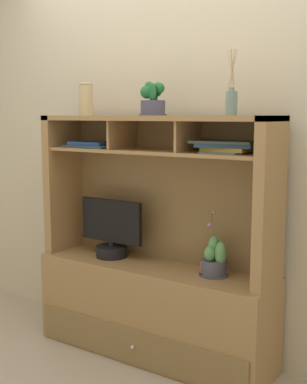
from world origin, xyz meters
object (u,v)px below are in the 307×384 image
at_px(magazine_stack_left, 92,145).
at_px(potted_fern, 215,261).
at_px(diffuser_bottle, 231,102).
at_px(potted_orchid, 211,267).
at_px(ceramic_vase, 86,99).
at_px(magazine_stack_centre, 226,146).
at_px(tv_monitor, 112,233).
at_px(media_console, 154,284).
at_px(potted_succulent, 153,101).

bearing_deg(magazine_stack_left, potted_fern, 2.28).
xyz_separation_m(magazine_stack_left, diffuser_bottle, (0.95, 0.03, 0.26)).
xyz_separation_m(potted_orchid, ceramic_vase, (-0.87, -0.06, 0.96)).
bearing_deg(magazine_stack_centre, tv_monitor, -178.93).
distance_m(tv_monitor, potted_fern, 0.74).
height_order(magazine_stack_left, diffuser_bottle, diffuser_bottle).
xyz_separation_m(media_console, potted_fern, (0.41, 0.01, 0.21)).
bearing_deg(tv_monitor, potted_succulent, -2.41).
height_order(diffuser_bottle, ceramic_vase, diffuser_bottle).
height_order(potted_fern, diffuser_bottle, diffuser_bottle).
bearing_deg(potted_succulent, tv_monitor, 177.59).
bearing_deg(media_console, potted_orchid, 3.05).
relative_size(potted_orchid, magazine_stack_left, 1.05).
height_order(magazine_stack_left, ceramic_vase, ceramic_vase).
xyz_separation_m(magazine_stack_left, potted_succulent, (0.46, 0.01, 0.27)).
xyz_separation_m(tv_monitor, potted_fern, (0.73, 0.01, -0.07)).
height_order(potted_orchid, potted_fern, potted_orchid).
distance_m(tv_monitor, magazine_stack_left, 0.58).
bearing_deg(magazine_stack_left, magazine_stack_centre, 2.39).
bearing_deg(potted_orchid, ceramic_vase, -176.26).
bearing_deg(diffuser_bottle, potted_orchid, 170.43).
distance_m(potted_orchid, magazine_stack_left, 1.08).
distance_m(tv_monitor, diffuser_bottle, 1.16).
bearing_deg(magazine_stack_centre, diffuser_bottle, -20.22).
xyz_separation_m(media_console, potted_succulent, (0.00, -0.02, 1.11)).
bearing_deg(tv_monitor, ceramic_vase, -168.76).
relative_size(potted_fern, ceramic_vase, 1.11).
bearing_deg(tv_monitor, magazine_stack_centre, 1.07).
relative_size(media_console, magazine_stack_centre, 4.16).
relative_size(potted_fern, magazine_stack_left, 0.64).
distance_m(diffuser_bottle, ceramic_vase, 0.99).
bearing_deg(potted_fern, diffuser_bottle, -4.46).
distance_m(potted_fern, magazine_stack_centre, 0.66).
height_order(potted_fern, magazine_stack_left, magazine_stack_left).
bearing_deg(ceramic_vase, media_console, 4.26).
height_order(diffuser_bottle, potted_succulent, diffuser_bottle).
relative_size(potted_fern, magazine_stack_centre, 0.62).
xyz_separation_m(potted_fern, ceramic_vase, (-0.90, -0.04, 0.92)).
relative_size(media_console, potted_fern, 6.73).
relative_size(magazine_stack_left, potted_succulent, 1.80).
bearing_deg(tv_monitor, magazine_stack_left, -169.80).
distance_m(media_console, magazine_stack_left, 0.96).
relative_size(magazine_stack_centre, ceramic_vase, 1.80).
height_order(potted_orchid, magazine_stack_left, magazine_stack_left).
distance_m(magazine_stack_centre, diffuser_bottle, 0.24).
bearing_deg(potted_succulent, magazine_stack_centre, 3.52).
bearing_deg(tv_monitor, diffuser_bottle, 0.29).
relative_size(media_console, ceramic_vase, 7.49).
relative_size(magazine_stack_left, diffuser_bottle, 1.02).
distance_m(potted_fern, ceramic_vase, 1.29).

